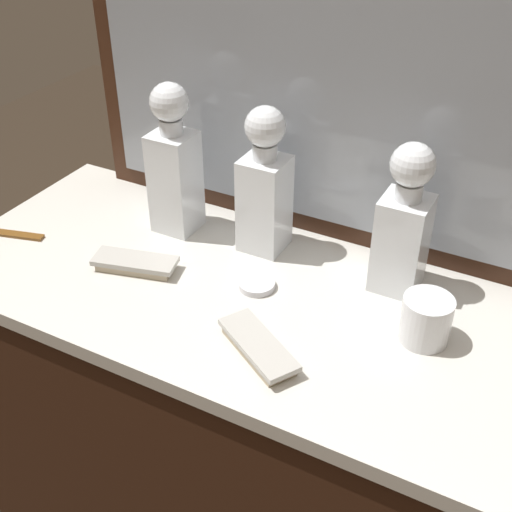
{
  "coord_description": "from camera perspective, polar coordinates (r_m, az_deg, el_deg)",
  "views": [
    {
      "loc": [
        0.44,
        -0.83,
        1.65
      ],
      "look_at": [
        0.0,
        0.0,
        1.01
      ],
      "focal_mm": 46.25,
      "sensor_mm": 36.0,
      "label": 1
    }
  ],
  "objects": [
    {
      "name": "dresser",
      "position": [
        1.52,
        0.0,
        -17.16
      ],
      "size": [
        1.21,
        0.52,
        0.93
      ],
      "color": "#381E11",
      "rests_on": "ground_plane"
    },
    {
      "name": "crystal_decanter_left",
      "position": [
        1.32,
        -7.05,
        7.14
      ],
      "size": [
        0.08,
        0.08,
        0.31
      ],
      "color": "white",
      "rests_on": "dresser"
    },
    {
      "name": "crystal_decanter_far_right",
      "position": [
        1.17,
        12.57,
        1.98
      ],
      "size": [
        0.08,
        0.08,
        0.28
      ],
      "color": "white",
      "rests_on": "dresser"
    },
    {
      "name": "crystal_tumbler_far_right",
      "position": [
        1.1,
        14.46,
        -5.5
      ],
      "size": [
        0.08,
        0.08,
        0.08
      ],
      "color": "white",
      "rests_on": "dresser"
    },
    {
      "name": "tortoiseshell_comb",
      "position": [
        1.43,
        -20.01,
        1.74
      ],
      "size": [
        0.12,
        0.05,
        0.01
      ],
      "color": "brown",
      "rests_on": "dresser"
    },
    {
      "name": "crystal_decanter_front",
      "position": [
        1.25,
        0.75,
        5.4
      ],
      "size": [
        0.08,
        0.08,
        0.29
      ],
      "color": "white",
      "rests_on": "dresser"
    },
    {
      "name": "porcelain_dish",
      "position": [
        1.2,
        0.07,
        -2.48
      ],
      "size": [
        0.07,
        0.07,
        0.01
      ],
      "color": "silver",
      "rests_on": "dresser"
    },
    {
      "name": "dresser_mirror",
      "position": [
        1.24,
        5.43,
        13.76
      ],
      "size": [
        0.99,
        0.03,
        0.58
      ],
      "color": "#381E11",
      "rests_on": "dresser"
    },
    {
      "name": "silver_brush_center",
      "position": [
        1.26,
        -10.4,
        -0.65
      ],
      "size": [
        0.17,
        0.09,
        0.02
      ],
      "color": "#B7A88C",
      "rests_on": "dresser"
    },
    {
      "name": "silver_brush_far_right",
      "position": [
        1.06,
        0.2,
        -7.9
      ],
      "size": [
        0.17,
        0.13,
        0.02
      ],
      "color": "#B7A88C",
      "rests_on": "dresser"
    }
  ]
}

